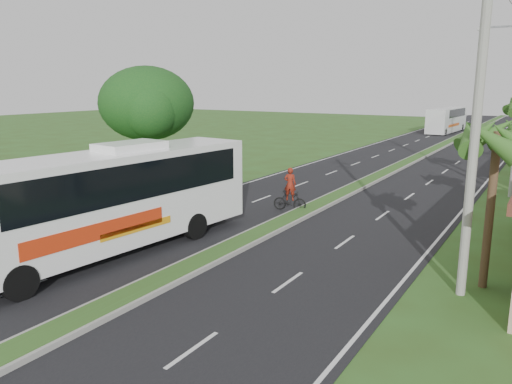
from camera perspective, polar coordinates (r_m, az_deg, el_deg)
The scene contains 11 objects.
ground at distance 18.47m, azimuth -6.06°, elevation -8.09°, with size 180.00×180.00×0.00m, color #354F1D.
road_asphalt at distance 35.89m, azimuth 13.76°, elevation 1.63°, with size 14.00×160.00×0.02m, color black.
median_strip at distance 35.87m, azimuth 13.77°, elevation 1.78°, with size 1.20×160.00×0.18m.
lane_edge_left at distance 38.41m, azimuth 4.22°, elevation 2.62°, with size 0.12×160.00×0.01m, color silver.
lane_edge_right at distance 34.50m, azimuth 24.39°, elevation 0.45°, with size 0.12×160.00×0.01m, color silver.
palm_verge_a at distance 16.83m, azimuth 25.86°, elevation 5.37°, with size 2.40×2.40×5.45m.
shade_tree at distance 32.88m, azimuth -12.49°, elevation 9.57°, with size 6.30×6.00×7.54m.
utility_pole_a at distance 15.83m, azimuth 23.97°, elevation 8.58°, with size 1.60×0.28×11.00m.
coach_bus_main at distance 19.41m, azimuth -16.73°, elevation -0.43°, with size 3.91×13.21×4.21m.
coach_bus_far at distance 72.47m, azimuth 20.98°, elevation 7.84°, with size 3.12×11.31×3.26m.
motorcyclist at distance 25.65m, azimuth 3.89°, elevation -0.37°, with size 1.78×0.89×2.25m.
Camera 1 is at (10.66, -13.67, 6.40)m, focal length 35.00 mm.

